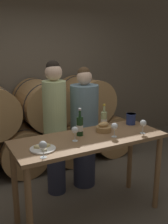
# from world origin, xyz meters

# --- Properties ---
(ground_plane) EXTENTS (10.00, 10.00, 0.00)m
(ground_plane) POSITION_xyz_m (0.00, 0.00, 0.00)
(ground_plane) COLOR #665E51
(stone_wall_back) EXTENTS (10.00, 0.12, 3.20)m
(stone_wall_back) POSITION_xyz_m (0.00, 2.06, 1.60)
(stone_wall_back) COLOR #706656
(stone_wall_back) RESTS_ON ground_plane
(barrel_stack) EXTENTS (3.05, 0.86, 1.38)m
(barrel_stack) POSITION_xyz_m (0.00, 1.51, 0.64)
(barrel_stack) COLOR tan
(barrel_stack) RESTS_ON ground_plane
(tasting_table) EXTENTS (1.66, 0.63, 0.95)m
(tasting_table) POSITION_xyz_m (0.00, 0.00, 0.80)
(tasting_table) COLOR olive
(tasting_table) RESTS_ON ground_plane
(person_left) EXTENTS (0.29, 0.29, 1.73)m
(person_left) POSITION_xyz_m (-0.14, 0.63, 0.91)
(person_left) COLOR #2D334C
(person_left) RESTS_ON ground_plane
(person_right) EXTENTS (0.37, 0.37, 1.64)m
(person_right) POSITION_xyz_m (0.28, 0.63, 0.82)
(person_right) COLOR #2D334C
(person_right) RESTS_ON ground_plane
(wine_bottle_red) EXTENTS (0.07, 0.07, 0.30)m
(wine_bottle_red) POSITION_xyz_m (-0.06, 0.10, 1.06)
(wine_bottle_red) COLOR #193819
(wine_bottle_red) RESTS_ON tasting_table
(wine_bottle_white) EXTENTS (0.07, 0.07, 0.29)m
(wine_bottle_white) POSITION_xyz_m (0.31, 0.21, 1.05)
(wine_bottle_white) COLOR #ADBC7F
(wine_bottle_white) RESTS_ON tasting_table
(blue_crock) EXTENTS (0.12, 0.12, 0.14)m
(blue_crock) POSITION_xyz_m (0.68, 0.16, 1.02)
(blue_crock) COLOR navy
(blue_crock) RESTS_ON tasting_table
(bread_basket) EXTENTS (0.17, 0.17, 0.12)m
(bread_basket) POSITION_xyz_m (0.23, 0.09, 0.99)
(bread_basket) COLOR #A87F4C
(bread_basket) RESTS_ON tasting_table
(cheese_plate) EXTENTS (0.25, 0.25, 0.04)m
(cheese_plate) POSITION_xyz_m (-0.56, -0.08, 0.96)
(cheese_plate) COLOR white
(cheese_plate) RESTS_ON tasting_table
(wine_glass_far_left) EXTENTS (0.07, 0.07, 0.16)m
(wine_glass_far_left) POSITION_xyz_m (-0.61, -0.25, 1.06)
(wine_glass_far_left) COLOR white
(wine_glass_far_left) RESTS_ON tasting_table
(wine_glass_left) EXTENTS (0.07, 0.07, 0.16)m
(wine_glass_left) POSITION_xyz_m (-0.19, -0.02, 1.06)
(wine_glass_left) COLOR white
(wine_glass_left) RESTS_ON tasting_table
(wine_glass_center) EXTENTS (0.07, 0.07, 0.16)m
(wine_glass_center) POSITION_xyz_m (0.24, -0.11, 1.06)
(wine_glass_center) COLOR white
(wine_glass_center) RESTS_ON tasting_table
(wine_glass_right) EXTENTS (0.07, 0.07, 0.16)m
(wine_glass_right) POSITION_xyz_m (0.58, -0.17, 1.06)
(wine_glass_right) COLOR white
(wine_glass_right) RESTS_ON tasting_table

